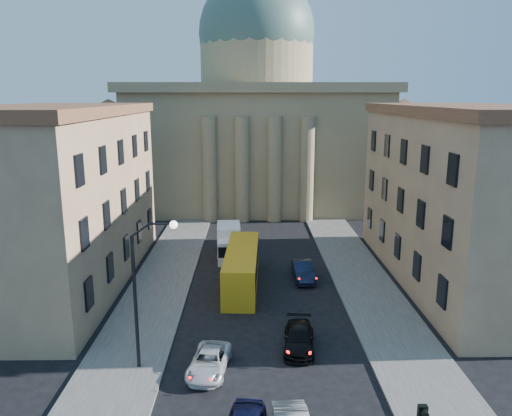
{
  "coord_description": "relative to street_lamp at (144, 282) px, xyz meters",
  "views": [
    {
      "loc": [
        -1.07,
        -18.2,
        15.43
      ],
      "look_at": [
        -0.59,
        18.31,
        7.19
      ],
      "focal_mm": 35.0,
      "sensor_mm": 36.0,
      "label": 1
    }
  ],
  "objects": [
    {
      "name": "city_bus",
      "position": [
        5.24,
        12.88,
        -3.61
      ],
      "size": [
        2.98,
        11.13,
        3.11
      ],
      "rotation": [
        0.0,
        0.0,
        -0.04
      ],
      "color": "gold",
      "rests_on": "ground"
    },
    {
      "name": "car_right_distant",
      "position": [
        10.47,
        14.22,
        -4.52
      ],
      "size": [
        1.78,
        4.71,
        1.53
      ],
      "primitive_type": "imported",
      "rotation": [
        0.0,
        0.0,
        0.03
      ],
      "color": "black",
      "rests_on": "ground"
    },
    {
      "name": "car_right_mid",
      "position": [
        8.95,
        2.27,
        -4.62
      ],
      "size": [
        2.3,
        4.77,
        1.34
      ],
      "primitive_type": "imported",
      "rotation": [
        0.0,
        0.0,
        -0.09
      ],
      "color": "black",
      "rests_on": "ground"
    },
    {
      "name": "box_truck",
      "position": [
        3.87,
        20.32,
        -3.83
      ],
      "size": [
        2.5,
        5.71,
        3.07
      ],
      "rotation": [
        0.0,
        0.0,
        0.06
      ],
      "color": "white",
      "rests_on": "ground"
    },
    {
      "name": "street_lamp",
      "position": [
        0.0,
        0.0,
        0.0
      ],
      "size": [
        2.62,
        0.44,
        8.83
      ],
      "color": "black",
      "rests_on": "ground"
    },
    {
      "name": "sidewalk_right",
      "position": [
        15.47,
        10.0,
        -5.21
      ],
      "size": [
        5.0,
        60.0,
        0.15
      ],
      "primitive_type": "cube",
      "color": "#4F4D49",
      "rests_on": "ground"
    },
    {
      "name": "building_left",
      "position": [
        -10.03,
        14.0,
        2.14
      ],
      "size": [
        11.6,
        26.6,
        14.7
      ],
      "color": "tan",
      "rests_on": "ground"
    },
    {
      "name": "car_left_mid",
      "position": [
        3.56,
        -0.39,
        -4.67
      ],
      "size": [
        2.61,
        4.65,
        1.23
      ],
      "primitive_type": "imported",
      "rotation": [
        0.0,
        0.0,
        -0.13
      ],
      "color": "silver",
      "rests_on": "ground"
    },
    {
      "name": "building_right",
      "position": [
        23.97,
        14.0,
        2.14
      ],
      "size": [
        11.6,
        26.6,
        14.7
      ],
      "color": "tan",
      "rests_on": "ground"
    },
    {
      "name": "church",
      "position": [
        6.97,
        47.47,
        6.59
      ],
      "size": [
        68.02,
        28.76,
        36.6
      ],
      "color": "#877653",
      "rests_on": "ground"
    },
    {
      "name": "car_right_far",
      "position": [
        8.94,
        2.41,
        -4.57
      ],
      "size": [
        2.06,
        4.31,
        1.42
      ],
      "primitive_type": "imported",
      "rotation": [
        0.0,
        0.0,
        -0.09
      ],
      "color": "#525358",
      "rests_on": "ground"
    },
    {
      "name": "sidewalk_left",
      "position": [
        -1.53,
        10.0,
        -5.21
      ],
      "size": [
        5.0,
        60.0,
        0.15
      ],
      "primitive_type": "cube",
      "color": "#4F4D49",
      "rests_on": "ground"
    }
  ]
}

